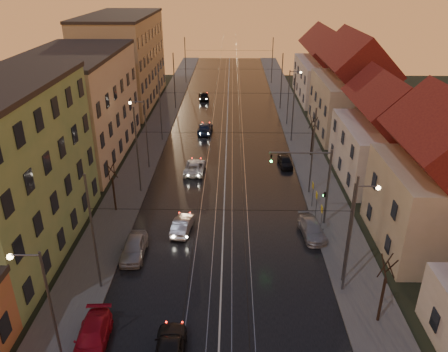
# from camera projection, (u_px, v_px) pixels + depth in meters

# --- Properties ---
(road) EXTENTS (16.00, 120.00, 0.04)m
(road) POSITION_uv_depth(u_px,v_px,m) (227.00, 138.00, 59.17)
(road) COLOR black
(road) RESTS_ON ground
(sidewalk_left) EXTENTS (4.00, 120.00, 0.15)m
(sidewalk_left) POSITION_uv_depth(u_px,v_px,m) (153.00, 137.00, 59.31)
(sidewalk_left) COLOR #4C4C4C
(sidewalk_left) RESTS_ON ground
(sidewalk_right) EXTENTS (4.00, 120.00, 0.15)m
(sidewalk_right) POSITION_uv_depth(u_px,v_px,m) (300.00, 138.00, 58.98)
(sidewalk_right) COLOR #4C4C4C
(sidewalk_right) RESTS_ON ground
(tram_rail_0) EXTENTS (0.06, 120.00, 0.03)m
(tram_rail_0) POSITION_uv_depth(u_px,v_px,m) (210.00, 138.00, 59.19)
(tram_rail_0) COLOR gray
(tram_rail_0) RESTS_ON road
(tram_rail_1) EXTENTS (0.06, 120.00, 0.03)m
(tram_rail_1) POSITION_uv_depth(u_px,v_px,m) (221.00, 138.00, 59.16)
(tram_rail_1) COLOR gray
(tram_rail_1) RESTS_ON road
(tram_rail_2) EXTENTS (0.06, 120.00, 0.03)m
(tram_rail_2) POSITION_uv_depth(u_px,v_px,m) (232.00, 138.00, 59.14)
(tram_rail_2) COLOR gray
(tram_rail_2) RESTS_ON road
(tram_rail_3) EXTENTS (0.06, 120.00, 0.03)m
(tram_rail_3) POSITION_uv_depth(u_px,v_px,m) (243.00, 138.00, 59.12)
(tram_rail_3) COLOR gray
(tram_rail_3) RESTS_ON road
(apartment_left_2) EXTENTS (10.00, 20.00, 12.00)m
(apartment_left_2) POSITION_uv_depth(u_px,v_px,m) (78.00, 107.00, 51.48)
(apartment_left_2) COLOR #C3B097
(apartment_left_2) RESTS_ON ground
(apartment_left_3) EXTENTS (10.00, 24.00, 14.00)m
(apartment_left_3) POSITION_uv_depth(u_px,v_px,m) (123.00, 61.00, 72.77)
(apartment_left_3) COLOR tan
(apartment_left_3) RESTS_ON ground
(house_right_1) EXTENTS (8.67, 10.20, 10.80)m
(house_right_1) POSITION_uv_depth(u_px,v_px,m) (441.00, 185.00, 33.96)
(house_right_1) COLOR #B3A989
(house_right_1) RESTS_ON ground
(house_right_2) EXTENTS (9.18, 12.24, 9.20)m
(house_right_2) POSITION_uv_depth(u_px,v_px,m) (386.00, 138.00, 46.06)
(house_right_2) COLOR beige
(house_right_2) RESTS_ON ground
(house_right_3) EXTENTS (9.18, 14.28, 11.50)m
(house_right_3) POSITION_uv_depth(u_px,v_px,m) (352.00, 91.00, 59.14)
(house_right_3) COLOR #B3A989
(house_right_3) RESTS_ON ground
(house_right_4) EXTENTS (9.18, 16.32, 10.00)m
(house_right_4) POSITION_uv_depth(u_px,v_px,m) (326.00, 70.00, 75.75)
(house_right_4) COLOR beige
(house_right_4) RESTS_ON ground
(catenary_pole_l_1) EXTENTS (0.16, 0.16, 9.00)m
(catenary_pole_l_1) POSITION_uv_depth(u_px,v_px,m) (93.00, 235.00, 29.36)
(catenary_pole_l_1) COLOR #595B60
(catenary_pole_l_1) RESTS_ON ground
(catenary_pole_r_1) EXTENTS (0.16, 0.16, 9.00)m
(catenary_pole_r_1) POSITION_uv_depth(u_px,v_px,m) (350.00, 237.00, 29.07)
(catenary_pole_r_1) COLOR #595B60
(catenary_pole_r_1) RESTS_ON ground
(catenary_pole_l_2) EXTENTS (0.16, 0.16, 9.00)m
(catenary_pole_l_2) POSITION_uv_depth(u_px,v_px,m) (137.00, 151.00, 42.93)
(catenary_pole_l_2) COLOR #595B60
(catenary_pole_l_2) RESTS_ON ground
(catenary_pole_r_2) EXTENTS (0.16, 0.16, 9.00)m
(catenary_pole_r_2) POSITION_uv_depth(u_px,v_px,m) (312.00, 152.00, 42.64)
(catenary_pole_r_2) COLOR #595B60
(catenary_pole_r_2) RESTS_ON ground
(catenary_pole_l_3) EXTENTS (0.16, 0.16, 9.00)m
(catenary_pole_l_3) POSITION_uv_depth(u_px,v_px,m) (160.00, 108.00, 56.50)
(catenary_pole_l_3) COLOR #595B60
(catenary_pole_l_3) RESTS_ON ground
(catenary_pole_r_3) EXTENTS (0.16, 0.16, 9.00)m
(catenary_pole_r_3) POSITION_uv_depth(u_px,v_px,m) (293.00, 109.00, 56.21)
(catenary_pole_r_3) COLOR #595B60
(catenary_pole_r_3) RESTS_ON ground
(catenary_pole_l_4) EXTENTS (0.16, 0.16, 9.00)m
(catenary_pole_l_4) POSITION_uv_depth(u_px,v_px,m) (174.00, 81.00, 70.07)
(catenary_pole_l_4) COLOR #595B60
(catenary_pole_l_4) RESTS_ON ground
(catenary_pole_r_4) EXTENTS (0.16, 0.16, 9.00)m
(catenary_pole_r_4) POSITION_uv_depth(u_px,v_px,m) (281.00, 82.00, 69.78)
(catenary_pole_r_4) COLOR #595B60
(catenary_pole_r_4) RESTS_ON ground
(catenary_pole_l_5) EXTENTS (0.16, 0.16, 9.00)m
(catenary_pole_l_5) POSITION_uv_depth(u_px,v_px,m) (185.00, 61.00, 86.35)
(catenary_pole_l_5) COLOR #595B60
(catenary_pole_l_5) RESTS_ON ground
(catenary_pole_r_5) EXTENTS (0.16, 0.16, 9.00)m
(catenary_pole_r_5) POSITION_uv_depth(u_px,v_px,m) (272.00, 61.00, 86.07)
(catenary_pole_r_5) COLOR #595B60
(catenary_pole_r_5) RESTS_ON ground
(street_lamp_0) EXTENTS (1.75, 0.32, 8.00)m
(street_lamp_0) POSITION_uv_depth(u_px,v_px,m) (44.00, 301.00, 22.87)
(street_lamp_0) COLOR #595B60
(street_lamp_0) RESTS_ON ground
(street_lamp_1) EXTENTS (1.75, 0.32, 8.00)m
(street_lamp_1) POSITION_uv_depth(u_px,v_px,m) (354.00, 224.00, 29.81)
(street_lamp_1) COLOR #595B60
(street_lamp_1) RESTS_ON ground
(street_lamp_2) EXTENTS (1.75, 0.32, 8.00)m
(street_lamp_2) POSITION_uv_depth(u_px,v_px,m) (143.00, 128.00, 48.20)
(street_lamp_2) COLOR #595B60
(street_lamp_2) RESTS_ON ground
(street_lamp_3) EXTENTS (1.75, 0.32, 8.00)m
(street_lamp_3) POSITION_uv_depth(u_px,v_px,m) (291.00, 92.00, 62.37)
(street_lamp_3) COLOR #595B60
(street_lamp_3) RESTS_ON ground
(traffic_light_mast) EXTENTS (5.30, 0.32, 7.20)m
(traffic_light_mast) POSITION_uv_depth(u_px,v_px,m) (317.00, 178.00, 37.18)
(traffic_light_mast) COLOR #595B60
(traffic_light_mast) RESTS_ON ground
(bare_tree_0) EXTENTS (1.09, 1.09, 5.11)m
(bare_tree_0) POSITION_uv_depth(u_px,v_px,m) (113.00, 188.00, 40.19)
(bare_tree_0) COLOR black
(bare_tree_0) RESTS_ON ground
(bare_tree_1) EXTENTS (1.09, 1.09, 5.11)m
(bare_tree_1) POSITION_uv_depth(u_px,v_px,m) (383.00, 291.00, 27.19)
(bare_tree_1) COLOR black
(bare_tree_1) RESTS_ON ground
(bare_tree_2) EXTENTS (1.09, 1.09, 5.11)m
(bare_tree_2) POSITION_uv_depth(u_px,v_px,m) (312.00, 137.00, 52.52)
(bare_tree_2) COLOR black
(bare_tree_2) RESTS_ON ground
(driving_car_0) EXTENTS (1.96, 4.58, 1.54)m
(driving_car_0) POSITION_uv_depth(u_px,v_px,m) (170.00, 350.00, 25.17)
(driving_car_0) COLOR black
(driving_car_0) RESTS_ON ground
(driving_car_1) EXTENTS (1.85, 4.12, 1.31)m
(driving_car_1) POSITION_uv_depth(u_px,v_px,m) (182.00, 225.00, 37.78)
(driving_car_1) COLOR #ACADB2
(driving_car_1) RESTS_ON ground
(driving_car_2) EXTENTS (2.39, 4.79, 1.30)m
(driving_car_2) POSITION_uv_depth(u_px,v_px,m) (195.00, 167.00, 48.95)
(driving_car_2) COLOR silver
(driving_car_2) RESTS_ON ground
(driving_car_3) EXTENTS (2.07, 4.78, 1.37)m
(driving_car_3) POSITION_uv_depth(u_px,v_px,m) (205.00, 128.00, 60.95)
(driving_car_3) COLOR #162443
(driving_car_3) RESTS_ON ground
(driving_car_4) EXTENTS (2.19, 4.38, 1.43)m
(driving_car_4) POSITION_uv_depth(u_px,v_px,m) (204.00, 96.00, 76.71)
(driving_car_4) COLOR black
(driving_car_4) RESTS_ON ground
(parked_left_2) EXTENTS (2.14, 4.71, 1.34)m
(parked_left_2) POSITION_uv_depth(u_px,v_px,m) (92.00, 338.00, 26.11)
(parked_left_2) COLOR #AE1124
(parked_left_2) RESTS_ON ground
(parked_left_3) EXTENTS (1.81, 4.39, 1.49)m
(parked_left_3) POSITION_uv_depth(u_px,v_px,m) (134.00, 247.00, 34.53)
(parked_left_3) COLOR #A6A7AB
(parked_left_3) RESTS_ON ground
(parked_right_1) EXTENTS (2.25, 4.56, 1.27)m
(parked_right_1) POSITION_uv_depth(u_px,v_px,m) (312.00, 229.00, 37.20)
(parked_right_1) COLOR #9C9CA1
(parked_right_1) RESTS_ON ground
(parked_right_2) EXTENTS (1.71, 3.68, 1.22)m
(parked_right_2) POSITION_uv_depth(u_px,v_px,m) (285.00, 161.00, 50.51)
(parked_right_2) COLOR black
(parked_right_2) RESTS_ON ground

